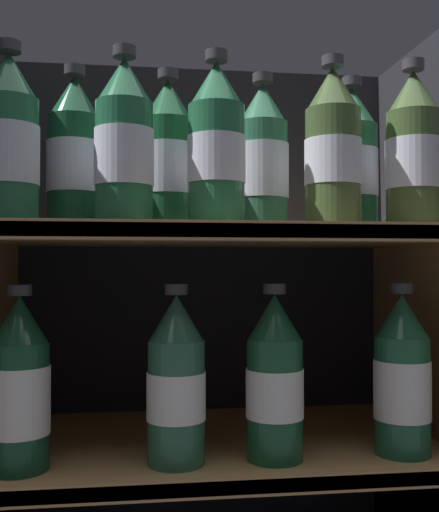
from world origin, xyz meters
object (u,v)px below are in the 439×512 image
Objects in this scene: bottle_upper_front_2 at (216,148)px; bottle_upper_front_4 at (414,154)px; bottle_upper_back_0 at (74,157)px; bottle_lower_front_2 at (275,381)px; bottle_upper_front_3 at (333,151)px; bottle_upper_back_1 at (168,159)px; bottle_upper_front_1 at (124,146)px; bottle_upper_back_2 at (263,161)px; bottle_lower_front_3 at (402,378)px; bottle_lower_front_0 at (19,388)px; bottle_upper_back_3 at (352,163)px; bottle_upper_front_0 at (8,143)px; bottle_lower_front_1 at (176,383)px.

bottle_upper_front_2 is 1.00× the size of bottle_upper_front_4.
bottle_upper_back_0 is 0.43m from bottle_lower_front_2.
bottle_upper_front_3 and bottle_upper_back_1 have the same top height.
bottle_upper_front_1 is at bearing 180.00° from bottle_upper_front_4.
bottle_upper_front_1 is 0.22m from bottle_upper_back_2.
bottle_upper_back_2 is at bearing 133.27° from bottle_upper_front_3.
bottle_upper_front_3 is at bearing -46.73° from bottle_upper_back_2.
bottle_lower_front_3 is (0.32, -0.09, -0.31)m from bottle_upper_back_1.
bottle_lower_front_0 is at bearing 180.00° from bottle_upper_front_3.
bottle_lower_front_0 is at bearing -124.16° from bottle_upper_back_0.
bottle_upper_front_2 is (0.12, 0.00, 0.00)m from bottle_upper_front_1.
bottle_upper_front_2 is at bearing 0.00° from bottle_upper_front_1.
bottle_upper_back_3 is (0.14, -0.00, 0.00)m from bottle_upper_back_2.
bottle_upper_front_1 is 0.37m from bottle_lower_front_2.
bottle_upper_front_0 is 1.00× the size of bottle_upper_back_2.
bottle_lower_front_2 is (0.35, -0.00, -0.31)m from bottle_upper_front_0.
bottle_upper_back_1 is 0.28m from bottle_upper_back_3.
bottle_upper_back_3 is 0.43m from bottle_lower_front_1.
bottle_upper_front_4 is (0.28, 0.00, -0.00)m from bottle_upper_front_2.
bottle_upper_back_3 is at bearing -0.00° from bottle_upper_back_0.
bottle_upper_front_3 is (0.29, 0.00, 0.00)m from bottle_upper_front_1.
bottle_upper_front_4 is (0.55, -0.00, 0.00)m from bottle_upper_front_0.
bottle_upper_front_0 is at bearing 180.00° from bottle_upper_front_1.
bottle_upper_front_0 is 0.36m from bottle_upper_back_2.
bottle_lower_front_3 is (0.53, -0.00, -0.31)m from bottle_upper_front_0.
bottle_lower_front_2 is 0.18m from bottle_lower_front_3.
bottle_upper_back_0 is at bearing 180.00° from bottle_upper_back_2.
bottle_lower_front_3 is at bearing -0.00° from bottle_lower_front_0.
bottle_upper_back_0 is (0.07, 0.09, 0.00)m from bottle_upper_front_0.
bottle_upper_front_4 is at bearing 0.00° from bottle_upper_front_3.
bottle_upper_back_0 is (-0.36, 0.09, -0.00)m from bottle_upper_front_3.
bottle_upper_front_0 is 1.00× the size of bottle_upper_front_2.
bottle_upper_front_3 is 1.00× the size of bottle_lower_front_2.
bottle_lower_front_2 is at bearing -148.64° from bottle_upper_back_3.
bottle_upper_back_1 and bottle_upper_back_3 have the same top height.
bottle_lower_front_3 is (0.46, -0.09, -0.31)m from bottle_upper_back_0.
bottle_upper_back_2 is 0.47m from bottle_lower_front_0.
bottle_lower_front_1 is 1.00× the size of bottle_lower_front_3.
bottle_upper_front_3 is 0.33m from bottle_lower_front_3.
bottle_upper_front_0 is 0.62m from bottle_lower_front_3.
bottle_upper_front_3 is at bearing 180.00° from bottle_upper_front_4.
bottle_upper_back_0 is at bearing 166.49° from bottle_upper_front_3.
bottle_upper_front_2 and bottle_upper_front_3 have the same top height.
bottle_lower_front_0 is at bearing 180.00° from bottle_lower_front_1.
bottle_upper_back_0 reaches higher than bottle_lower_front_1.
bottle_upper_back_0 is 1.00× the size of bottle_upper_back_2.
bottle_lower_front_1 is (0.20, -0.00, 0.00)m from bottle_lower_front_0.
bottle_upper_front_3 is 1.00× the size of bottle_upper_front_4.
bottle_lower_front_2 is (0.20, -0.00, -0.31)m from bottle_upper_front_1.
bottle_upper_front_0 is 1.00× the size of bottle_upper_front_3.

